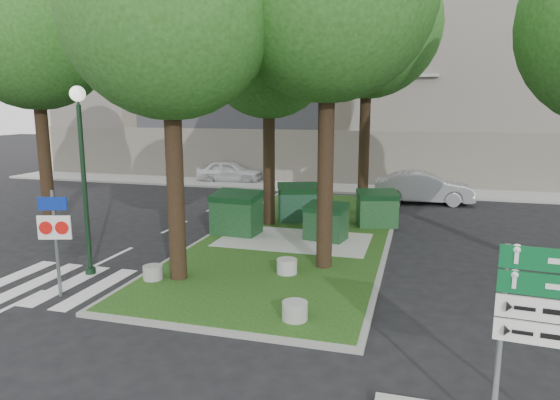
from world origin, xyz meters
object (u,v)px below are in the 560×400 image
(dumpster_c, at_px, (326,222))
(bollard_right, at_px, (295,311))
(tree_median_far, at_px, (371,10))
(bollard_left, at_px, (153,272))
(street_lamp, at_px, (82,159))
(traffic_sign_pole, at_px, (55,229))
(directional_sign, at_px, (550,315))
(dumpster_d, at_px, (377,209))
(bollard_mid, at_px, (287,266))
(dumpster_b, at_px, (298,203))
(tree_median_mid, at_px, (271,38))
(car_silver, at_px, (423,188))
(car_white, at_px, (229,172))
(dumpster_a, at_px, (236,213))
(tree_street_left, at_px, (35,14))
(litter_bin, at_px, (342,222))

(dumpster_c, xyz_separation_m, bollard_right, (0.58, -6.55, -0.41))
(tree_median_far, height_order, bollard_left, tree_median_far)
(street_lamp, height_order, traffic_sign_pole, street_lamp)
(bollard_right, bearing_deg, directional_sign, -34.09)
(dumpster_d, height_order, bollard_mid, dumpster_d)
(tree_median_far, relative_size, bollard_right, 21.83)
(dumpster_b, xyz_separation_m, bollard_mid, (1.24, -6.28, -0.51))
(tree_median_far, height_order, street_lamp, tree_median_far)
(tree_median_mid, distance_m, dumpster_b, 6.27)
(dumpster_d, relative_size, car_silver, 0.37)
(tree_median_mid, xyz_separation_m, bollard_right, (3.00, -8.26, -6.66))
(dumpster_b, xyz_separation_m, bollard_left, (-2.01, -7.70, -0.52))
(tree_median_mid, height_order, car_silver, tree_median_mid)
(directional_sign, xyz_separation_m, car_white, (-12.89, 21.19, -1.23))
(dumpster_b, bearing_deg, traffic_sign_pole, -131.74)
(dumpster_a, distance_m, dumpster_c, 3.20)
(car_silver, bearing_deg, bollard_right, 166.08)
(bollard_left, relative_size, car_silver, 0.11)
(dumpster_c, distance_m, traffic_sign_pole, 8.51)
(dumpster_c, xyz_separation_m, bollard_mid, (-0.36, -3.72, -0.41))
(directional_sign, bearing_deg, tree_street_left, 155.86)
(traffic_sign_pole, distance_m, directional_sign, 10.44)
(dumpster_a, height_order, car_white, dumpster_a)
(directional_sign, bearing_deg, tree_median_far, 110.34)
(tree_median_mid, relative_size, tree_street_left, 0.91)
(tree_median_mid, distance_m, bollard_left, 9.63)
(dumpster_b, xyz_separation_m, car_silver, (4.75, 5.64, -0.07))
(tree_median_far, relative_size, dumpster_d, 7.01)
(dumpster_c, relative_size, car_white, 0.39)
(tree_street_left, bearing_deg, bollard_right, -26.60)
(dumpster_b, height_order, bollard_right, dumpster_b)
(tree_median_mid, relative_size, dumpster_d, 5.87)
(litter_bin, distance_m, directional_sign, 11.29)
(tree_street_left, distance_m, dumpster_b, 11.43)
(dumpster_b, distance_m, dumpster_c, 3.02)
(dumpster_a, bearing_deg, car_white, 117.20)
(litter_bin, bearing_deg, traffic_sign_pole, -127.33)
(tree_street_left, bearing_deg, car_white, 82.40)
(tree_median_mid, distance_m, bollard_mid, 8.83)
(bollard_right, xyz_separation_m, car_silver, (2.57, 14.75, 0.44))
(dumpster_d, bearing_deg, bollard_mid, -122.98)
(bollard_right, relative_size, bollard_mid, 0.99)
(bollard_right, distance_m, street_lamp, 7.07)
(bollard_right, relative_size, directional_sign, 0.20)
(litter_bin, bearing_deg, tree_median_far, 84.38)
(dumpster_b, height_order, dumpster_c, dumpster_b)
(dumpster_a, bearing_deg, tree_median_far, 54.75)
(tree_median_mid, height_order, car_white, tree_median_mid)
(dumpster_b, distance_m, litter_bin, 2.57)
(tree_median_far, relative_size, litter_bin, 14.90)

